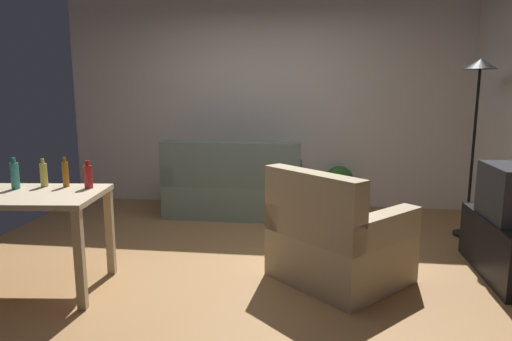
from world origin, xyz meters
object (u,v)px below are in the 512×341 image
(couch, at_px, (234,189))
(torchiere_lamp, at_px, (477,100))
(tv_stand, at_px, (509,248))
(bottle_tall, at_px, (15,175))
(desk, at_px, (19,207))
(bottle_amber, at_px, (65,174))
(bottle_squat, at_px, (44,174))
(armchair, at_px, (336,242))
(potted_plant, at_px, (339,185))
(bottle_red, at_px, (88,176))

(couch, height_order, torchiere_lamp, torchiere_lamp)
(tv_stand, bearing_deg, bottle_tall, 99.02)
(tv_stand, distance_m, bottle_tall, 3.98)
(desk, height_order, bottle_tall, bottle_tall)
(bottle_amber, bearing_deg, bottle_squat, -174.97)
(tv_stand, distance_m, armchair, 1.44)
(potted_plant, distance_m, bottle_tall, 3.63)
(potted_plant, bearing_deg, desk, -133.70)
(bottle_squat, height_order, bottle_amber, bottle_amber)
(potted_plant, relative_size, bottle_amber, 2.40)
(bottle_tall, bearing_deg, couch, 58.55)
(potted_plant, xyz_separation_m, bottle_red, (-2.05, -2.38, 0.52))
(bottle_squat, bearing_deg, desk, -104.87)
(bottle_tall, height_order, bottle_amber, bottle_tall)
(desk, bearing_deg, bottle_squat, 68.88)
(torchiere_lamp, height_order, bottle_tall, torchiere_lamp)
(torchiere_lamp, relative_size, bottle_amber, 7.62)
(bottle_tall, xyz_separation_m, bottle_amber, (0.34, 0.12, -0.00))
(bottle_amber, bearing_deg, desk, -132.96)
(couch, bearing_deg, armchair, 122.20)
(bottle_red, bearing_deg, bottle_squat, 178.32)
(potted_plant, bearing_deg, tv_stand, -55.31)
(desk, distance_m, bottle_squat, 0.32)
(couch, bearing_deg, bottle_red, 69.40)
(potted_plant, xyz_separation_m, bottle_squat, (-2.43, -2.37, 0.53))
(tv_stand, relative_size, desk, 0.87)
(desk, height_order, bottle_squat, bottle_squat)
(bottle_squat, relative_size, bottle_red, 1.02)
(desk, bearing_deg, couch, 55.81)
(couch, relative_size, bottle_tall, 6.60)
(desk, relative_size, bottle_squat, 5.68)
(bottle_squat, distance_m, bottle_amber, 0.18)
(couch, distance_m, torchiere_lamp, 2.83)
(torchiere_lamp, height_order, potted_plant, torchiere_lamp)
(torchiere_lamp, xyz_separation_m, bottle_amber, (-3.54, -1.53, -0.55))
(couch, relative_size, armchair, 1.31)
(tv_stand, height_order, desk, desk)
(couch, bearing_deg, potted_plant, -166.24)
(armchair, xyz_separation_m, bottle_squat, (-2.30, -0.23, 0.54))
(potted_plant, distance_m, bottle_red, 3.18)
(tv_stand, distance_m, potted_plant, 2.26)
(couch, distance_m, bottle_tall, 2.60)
(torchiere_lamp, xyz_separation_m, desk, (-3.78, -1.79, -0.76))
(bottle_tall, xyz_separation_m, bottle_red, (0.55, 0.10, -0.01))
(potted_plant, height_order, bottle_red, bottle_red)
(tv_stand, height_order, armchair, armchair)
(bottle_tall, relative_size, bottle_amber, 1.03)
(torchiere_lamp, bearing_deg, tv_stand, -90.00)
(desk, bearing_deg, armchair, 5.11)
(armchair, height_order, bottle_amber, bottle_amber)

